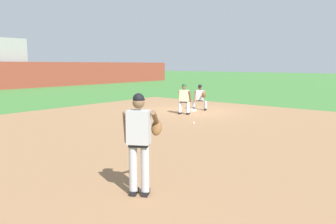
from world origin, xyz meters
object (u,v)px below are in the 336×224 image
baserunner (184,98)px  pitcher (140,138)px  first_base_bag (192,110)px  first_baseman (200,96)px  baseball (194,123)px

baserunner → pitcher: bearing=-148.2°
first_base_bag → baserunner: bearing=-162.4°
pitcher → first_baseman: bearing=28.2°
baseball → first_baseman: size_ratio=0.06×
first_base_bag → pitcher: size_ratio=0.20×
baseball → baserunner: 2.67m
first_baseman → first_base_bag: bearing=157.8°
baseball → first_baseman: (3.43, 1.99, 0.69)m
baseball → pitcher: (-6.50, -3.34, 1.02)m
first_base_bag → baseball: bearing=-143.7°
first_baseman → pitcher: bearing=-151.8°
first_base_bag → pitcher: bearing=-149.8°
first_base_bag → baseball: 3.68m
pitcher → first_baseman: pitcher is taller
first_base_bag → baseball: first_base_bag is taller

